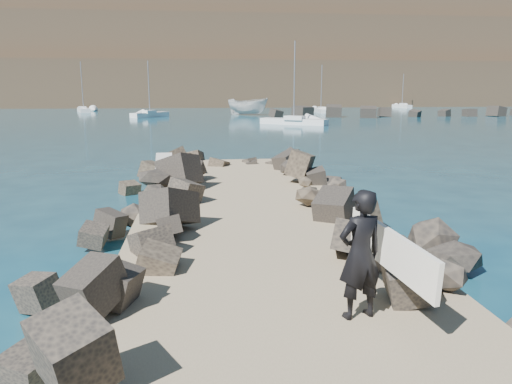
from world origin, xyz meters
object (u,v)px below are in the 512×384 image
(boat_imported, at_px, (248,106))
(surfboard_resting, at_px, (164,168))
(surfer_with_board, at_px, (364,254))
(sailboat_c, at_px, (294,121))

(boat_imported, bearing_deg, surfboard_resting, -156.22)
(boat_imported, xyz_separation_m, surfer_with_board, (-4.99, -68.07, 0.30))
(surfer_with_board, bearing_deg, sailboat_c, 80.39)
(surfboard_resting, distance_m, surfer_with_board, 12.34)
(surfer_with_board, height_order, sailboat_c, sailboat_c)
(surfboard_resting, relative_size, boat_imported, 0.37)
(sailboat_c, bearing_deg, surfboard_resting, -108.05)
(sailboat_c, bearing_deg, boat_imported, 98.69)
(surfboard_resting, height_order, sailboat_c, sailboat_c)
(surfboard_resting, distance_m, sailboat_c, 37.87)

